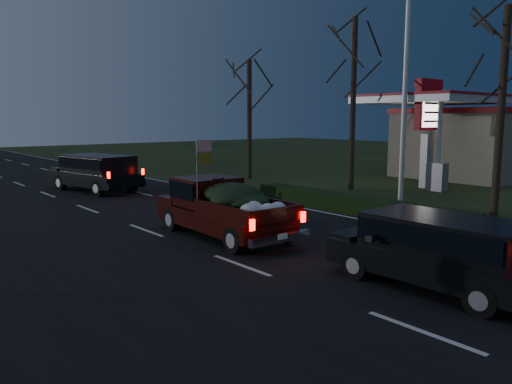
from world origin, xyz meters
TOP-DOWN VIEW (x-y plane):
  - ground at (0.00, 0.00)m, footprint 120.00×120.00m
  - road_asphalt at (0.00, 0.00)m, footprint 14.00×120.00m
  - hedge_row at (7.80, 3.00)m, footprint 1.00×10.00m
  - light_pole at (9.50, 2.00)m, footprint 0.50×0.90m
  - gas_price_pylon at (16.00, 4.99)m, footprint 2.00×0.41m
  - gas_station_building at (24.00, 6.00)m, footprint 10.00×7.00m
  - gas_canopy at (18.00, 6.00)m, footprint 7.10×6.10m
  - bare_tree_near at (11.00, -1.00)m, footprint 3.60×3.60m
  - bare_tree_mid at (12.50, 7.00)m, footprint 3.60×3.60m
  - bare_tree_far at (11.50, 14.00)m, footprint 3.60×3.60m
  - pickup_truck at (1.47, 2.81)m, footprint 2.11×5.11m
  - lead_suv at (2.28, 14.61)m, footprint 3.08×5.41m
  - rear_suv at (2.20, -3.98)m, footprint 2.09×4.43m

SIDE VIEW (x-z plane):
  - ground at x=0.00m, z-range 0.00..0.00m
  - road_asphalt at x=0.00m, z-range 0.00..0.02m
  - hedge_row at x=7.80m, z-range 0.00..0.60m
  - rear_suv at x=2.20m, z-range 0.32..1.59m
  - pickup_truck at x=1.47m, z-range -0.33..2.31m
  - lead_suv at x=2.28m, z-range 0.38..1.84m
  - gas_station_building at x=24.00m, z-range 0.00..4.00m
  - gas_price_pylon at x=16.00m, z-range 0.98..6.56m
  - gas_canopy at x=18.00m, z-range 1.91..6.79m
  - bare_tree_far at x=11.50m, z-range 1.73..8.73m
  - light_pole at x=9.50m, z-range 0.90..10.06m
  - bare_tree_near at x=11.00m, z-range 1.85..9.35m
  - bare_tree_mid at x=12.50m, z-range 2.10..10.60m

